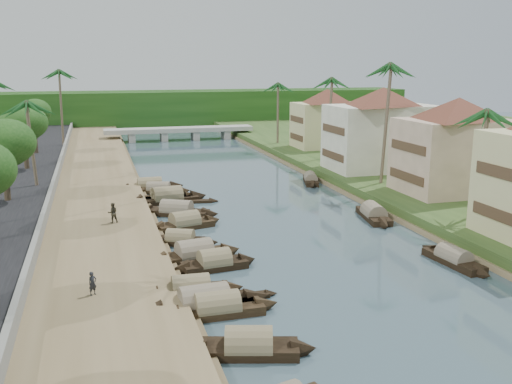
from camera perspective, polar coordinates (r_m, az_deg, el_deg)
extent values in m
plane|color=#3C515A|center=(41.86, 7.08, -7.23)|extent=(220.00, 220.00, 0.00)
cube|color=brown|center=(57.83, -15.81, -1.60)|extent=(10.00, 180.00, 0.80)
cube|color=#29431A|center=(67.35, 15.43, 0.58)|extent=(16.00, 180.00, 1.20)
cube|color=black|center=(58.44, -24.18, -1.80)|extent=(8.00, 180.00, 1.40)
cube|color=slate|center=(57.79, -20.02, -0.93)|extent=(0.40, 180.00, 1.10)
cube|color=#173E11|center=(132.48, -9.16, 8.11)|extent=(120.00, 4.00, 8.00)
cube|color=#173E11|center=(137.43, -9.42, 8.26)|extent=(120.00, 4.00, 8.00)
cube|color=#173E11|center=(142.39, -9.65, 8.40)|extent=(120.00, 4.00, 8.00)
cube|color=#9C9C92|center=(109.96, -7.67, 6.20)|extent=(28.00, 4.00, 0.80)
cube|color=#9C9C92|center=(109.17, -12.35, 5.40)|extent=(1.20, 3.50, 1.80)
cube|color=#9C9C92|center=(109.70, -9.21, 5.56)|extent=(1.20, 3.50, 1.80)
cube|color=#9C9C92|center=(110.55, -6.11, 5.71)|extent=(1.20, 3.50, 1.80)
cube|color=#9C9C92|center=(111.72, -3.06, 5.83)|extent=(1.20, 3.50, 1.80)
cube|color=#493322|center=(45.86, 23.29, -2.23)|extent=(0.10, 6.40, 0.90)
cube|color=#493322|center=(45.20, 23.64, 1.69)|extent=(0.10, 6.40, 0.90)
cube|color=beige|center=(62.20, 19.30, 3.43)|extent=(11.00, 8.00, 7.50)
pyramid|color=maroon|center=(61.67, 19.63, 7.88)|extent=(14.11, 14.11, 2.20)
cube|color=#493322|center=(59.52, 14.78, 1.50)|extent=(0.10, 6.40, 0.90)
cube|color=#493322|center=(59.04, 14.95, 4.36)|extent=(0.10, 6.40, 0.90)
cube|color=white|center=(73.45, 12.42, 5.36)|extent=(13.00, 8.00, 8.00)
pyramid|color=maroon|center=(73.00, 12.61, 9.33)|extent=(15.59, 15.59, 2.20)
cube|color=#493322|center=(70.88, 7.66, 3.65)|extent=(0.10, 6.40, 0.90)
cube|color=#493322|center=(70.46, 7.74, 6.22)|extent=(0.10, 6.40, 0.90)
cube|color=#CFC88B|center=(91.87, 7.06, 6.66)|extent=(10.00, 7.00, 7.00)
pyramid|color=maroon|center=(91.51, 7.14, 9.52)|extent=(12.62, 12.62, 2.20)
cube|color=#493322|center=(90.24, 4.06, 5.50)|extent=(0.10, 5.60, 0.90)
cube|color=#493322|center=(89.93, 4.09, 7.27)|extent=(0.10, 5.60, 0.90)
cube|color=black|center=(29.51, -0.72, -15.60)|extent=(5.27, 3.06, 0.70)
cone|color=black|center=(29.57, 4.84, -15.41)|extent=(1.83, 1.93, 1.75)
cone|color=black|center=(29.64, -6.27, -15.38)|extent=(1.83, 1.93, 1.75)
cylinder|color=#7D704F|center=(29.33, -0.73, -14.95)|extent=(4.16, 2.81, 1.84)
cube|color=black|center=(33.67, -3.88, -11.89)|extent=(5.40, 1.72, 0.70)
cone|color=black|center=(34.33, 1.10, -11.21)|extent=(1.55, 1.52, 1.69)
cone|color=black|center=(33.20, -9.05, -12.25)|extent=(1.55, 1.52, 1.69)
cylinder|color=#7D704F|center=(33.51, -3.89, -11.30)|extent=(4.13, 1.77, 1.75)
cube|color=black|center=(34.39, -5.19, -11.37)|extent=(6.14, 2.34, 0.70)
cone|color=black|center=(35.27, 0.16, -10.54)|extent=(1.85, 1.85, 1.92)
cone|color=black|center=(33.76, -10.81, -11.88)|extent=(1.85, 1.85, 1.92)
cylinder|color=#7D6F5D|center=(34.24, -5.20, -10.78)|extent=(4.73, 2.31, 2.00)
cube|color=black|center=(36.32, -6.52, -10.05)|extent=(4.98, 1.87, 0.70)
cone|color=black|center=(36.68, -2.23, -9.61)|extent=(1.49, 1.56, 1.65)
cone|color=black|center=(36.11, -10.89, -10.21)|extent=(1.49, 1.56, 1.65)
cylinder|color=#7D704F|center=(36.18, -6.53, -9.49)|extent=(3.82, 1.89, 1.73)
cube|color=black|center=(40.78, -4.16, -7.41)|extent=(4.75, 2.28, 0.70)
cone|color=black|center=(41.57, -0.81, -6.86)|extent=(1.53, 1.73, 1.73)
cone|color=black|center=(40.08, -7.64, -7.73)|extent=(1.53, 1.73, 1.73)
cylinder|color=#7D704F|center=(40.65, -4.17, -6.91)|extent=(3.68, 2.22, 1.83)
cube|color=black|center=(42.72, -6.16, -6.50)|extent=(5.61, 2.80, 0.70)
cone|color=black|center=(43.71, -2.47, -5.88)|extent=(1.84, 1.97, 1.90)
cone|color=black|center=(41.87, -10.04, -6.92)|extent=(1.84, 1.97, 1.90)
cylinder|color=#7D6F5D|center=(42.60, -6.18, -6.02)|extent=(4.38, 2.66, 2.00)
cube|color=black|center=(46.31, -7.57, -5.01)|extent=(4.76, 3.17, 0.70)
cone|color=black|center=(45.68, -4.50, -5.08)|extent=(1.72, 1.71, 1.44)
cone|color=black|center=(47.02, -10.56, -4.74)|extent=(1.72, 1.71, 1.44)
cylinder|color=#7D704F|center=(46.20, -7.58, -4.56)|extent=(3.79, 2.78, 1.49)
cube|color=black|center=(50.84, -7.12, -3.38)|extent=(5.37, 3.11, 0.70)
cone|color=black|center=(51.96, -4.28, -2.88)|extent=(1.87, 2.02, 1.85)
cone|color=black|center=(49.82, -10.08, -3.73)|extent=(1.87, 2.02, 1.85)
cylinder|color=#7D704F|center=(50.74, -7.13, -2.97)|extent=(4.23, 2.88, 1.96)
cube|color=black|center=(55.23, -7.94, -2.11)|extent=(6.27, 4.53, 0.70)
cone|color=black|center=(54.14, -4.55, -2.24)|extent=(2.32, 2.28, 1.84)
cone|color=black|center=(56.47, -11.19, -1.82)|extent=(2.32, 2.28, 1.84)
cylinder|color=#7D6F5D|center=(55.13, -7.95, -1.73)|extent=(5.03, 3.90, 1.90)
cube|color=black|center=(61.05, -9.23, -0.73)|extent=(5.59, 1.88, 0.70)
cone|color=black|center=(61.41, -6.36, -0.49)|extent=(1.63, 1.66, 1.82)
cone|color=black|center=(60.80, -12.13, -0.83)|extent=(1.63, 1.66, 1.82)
cylinder|color=#7D704F|center=(60.96, -9.24, -0.38)|extent=(4.28, 1.94, 1.90)
cube|color=black|center=(60.51, -8.87, -0.84)|extent=(6.64, 3.13, 0.70)
cone|color=black|center=(61.50, -5.70, -0.45)|extent=(2.13, 2.23, 2.17)
cone|color=black|center=(59.67, -12.15, -1.09)|extent=(2.13, 2.23, 2.17)
cylinder|color=#7D704F|center=(60.42, -8.88, -0.49)|extent=(5.16, 2.99, 2.28)
cube|color=black|center=(64.92, -9.72, 0.06)|extent=(5.50, 3.00, 0.70)
cone|color=black|center=(64.39, -7.15, 0.11)|extent=(1.83, 1.71, 1.50)
cone|color=black|center=(65.54, -12.24, 0.14)|extent=(1.83, 1.71, 1.50)
cylinder|color=#7D6F5D|center=(64.84, -9.73, 0.38)|extent=(4.32, 2.68, 1.53)
cube|color=black|center=(66.69, -10.57, 0.36)|extent=(5.75, 1.88, 0.70)
cone|color=black|center=(67.01, -7.86, 0.58)|extent=(1.66, 1.69, 1.86)
cone|color=black|center=(66.48, -13.31, 0.26)|extent=(1.66, 1.69, 1.86)
cylinder|color=#7D704F|center=(66.61, -10.58, 0.68)|extent=(4.39, 1.95, 1.94)
cube|color=black|center=(43.95, 19.13, -6.60)|extent=(2.06, 5.44, 0.70)
cone|color=black|center=(46.05, 16.74, -5.45)|extent=(1.51, 1.64, 1.53)
cone|color=black|center=(41.90, 21.78, -7.65)|extent=(1.51, 1.64, 1.53)
cylinder|color=#7D6F5D|center=(43.83, 19.16, -6.13)|extent=(1.99, 4.20, 1.57)
cube|color=black|center=(54.54, 11.67, -2.44)|extent=(2.75, 5.97, 0.70)
cone|color=black|center=(57.47, 10.71, -1.55)|extent=(1.89, 1.90, 1.83)
cone|color=black|center=(51.61, 12.76, -3.27)|extent=(1.89, 1.90, 1.83)
cylinder|color=#7D6F5D|center=(54.45, 11.69, -2.06)|extent=(2.60, 4.65, 1.90)
cube|color=black|center=(69.77, 5.49, 1.06)|extent=(2.84, 5.38, 0.70)
cone|color=black|center=(72.56, 5.28, 1.58)|extent=(1.68, 1.78, 1.50)
cone|color=black|center=(66.96, 5.72, 0.63)|extent=(1.68, 1.78, 1.50)
cylinder|color=#7D6F5D|center=(69.70, 5.50, 1.36)|extent=(2.56, 4.22, 1.54)
cube|color=black|center=(35.74, -1.27, -10.53)|extent=(3.35, 0.94, 0.35)
cone|color=black|center=(36.32, 1.56, -10.14)|extent=(0.87, 0.79, 0.73)
cone|color=black|center=(35.25, -4.20, -10.90)|extent=(0.87, 0.79, 0.73)
cube|color=black|center=(59.94, -6.40, -0.99)|extent=(4.20, 1.32, 0.35)
cone|color=black|center=(60.07, -4.19, -0.91)|extent=(1.12, 0.94, 0.83)
cone|color=black|center=(59.89, -8.62, -1.07)|extent=(1.12, 0.94, 0.83)
cylinder|color=brown|center=(52.53, 21.40, 2.60)|extent=(0.96, 0.36, 9.17)
sphere|color=#1A4E1F|center=(52.01, 21.80, 7.37)|extent=(3.20, 3.20, 3.20)
cylinder|color=brown|center=(64.26, 12.74, 6.62)|extent=(0.93, 0.36, 13.09)
sphere|color=#1A4E1F|center=(63.94, 13.02, 12.22)|extent=(3.20, 3.20, 3.20)
cylinder|color=brown|center=(80.71, 7.31, 7.30)|extent=(0.78, 0.36, 11.13)
sphere|color=#1A4E1F|center=(80.40, 7.41, 11.09)|extent=(3.20, 3.20, 3.20)
cylinder|color=brown|center=(65.21, -21.44, 4.48)|extent=(0.75, 0.36, 8.95)
sphere|color=#1A4E1F|center=(64.80, -21.75, 8.24)|extent=(3.20, 3.20, 3.20)
cylinder|color=brown|center=(95.83, 2.19, 7.85)|extent=(0.37, 0.36, 9.87)
sphere|color=#1A4E1F|center=(95.54, 2.22, 10.69)|extent=(3.20, 3.20, 3.20)
cylinder|color=brown|center=(96.87, -18.92, 7.96)|extent=(0.51, 0.36, 11.90)
sphere|color=#1A4E1F|center=(96.64, -19.17, 11.33)|extent=(3.20, 3.20, 3.20)
cylinder|color=#4B3A2A|center=(59.44, -23.70, 0.95)|extent=(0.60, 0.60, 3.69)
ellipsoid|color=#173E11|center=(58.89, -24.01, 4.32)|extent=(5.36, 5.36, 4.41)
cylinder|color=#4B3A2A|center=(76.79, -22.03, 3.57)|extent=(0.60, 0.60, 3.78)
ellipsoid|color=#173E11|center=(76.36, -22.25, 6.24)|extent=(5.16, 5.16, 4.24)
cylinder|color=#4B3A2A|center=(89.83, -21.20, 4.90)|extent=(0.60, 0.60, 4.00)
ellipsoid|color=#173E11|center=(89.45, -21.40, 7.33)|extent=(4.45, 4.45, 3.66)
cylinder|color=#4B3A2A|center=(76.32, 15.62, 3.77)|extent=(0.60, 0.60, 3.65)
ellipsoid|color=#173E11|center=(75.89, 15.78, 6.38)|extent=(4.35, 4.35, 3.58)
imported|color=#23252A|center=(35.44, -16.03, -8.78)|extent=(0.63, 0.57, 1.43)
imported|color=#3A3528|center=(50.57, -14.14, -2.03)|extent=(0.94, 0.78, 1.76)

